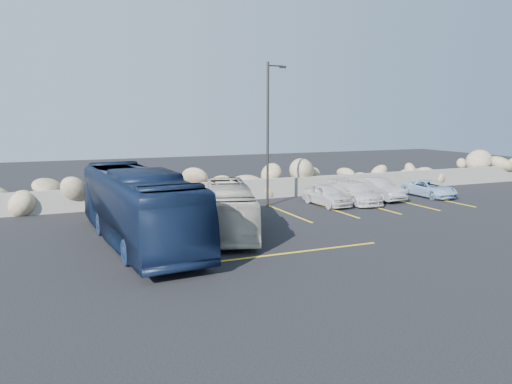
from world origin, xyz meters
name	(u,v)px	position (x,y,z in m)	size (l,w,h in m)	color
ground	(311,252)	(0.00, 0.00, 0.00)	(90.00, 90.00, 0.00)	black
seawall	(212,192)	(0.00, 12.00, 0.60)	(60.00, 0.40, 1.20)	gray
riprap_pile	(206,178)	(0.00, 13.20, 1.30)	(54.00, 2.80, 2.60)	#978563
parking_lines	(337,215)	(4.64, 5.57, 0.01)	(18.16, 9.36, 0.01)	yellow
lamppost	(269,130)	(2.56, 9.50, 4.30)	(1.14, 0.18, 8.00)	#292724
vintage_bus	(230,209)	(-1.68, 4.29, 1.05)	(1.77, 7.55, 2.10)	beige
tour_coach	(138,206)	(-5.73, 3.93, 1.51)	(2.53, 10.82, 3.02)	#101C37
car_a	(326,195)	(5.67, 8.34, 0.61)	(1.44, 3.58, 1.22)	silver
car_b	(377,189)	(9.60, 8.90, 0.65)	(1.37, 3.94, 1.30)	#A1A2A6
car_c	(355,192)	(7.65, 8.39, 0.62)	(1.73, 4.25, 1.23)	silver
car_d	(430,189)	(13.28, 8.41, 0.51)	(1.71, 3.70, 1.03)	#9CBEDD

